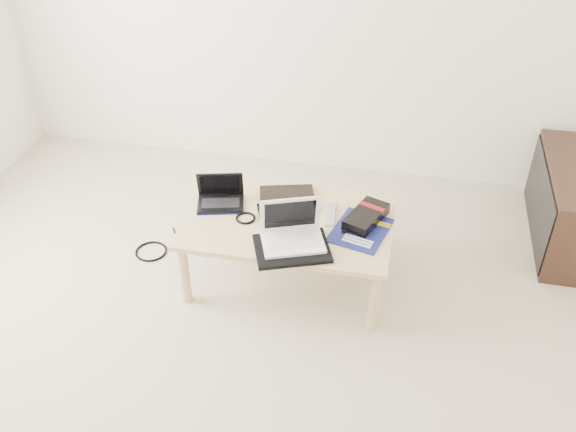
% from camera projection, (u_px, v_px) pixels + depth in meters
% --- Properties ---
extents(ground, '(4.00, 4.00, 0.00)m').
position_uv_depth(ground, '(215.00, 376.00, 3.06)').
color(ground, beige).
rests_on(ground, ground).
extents(room_shell, '(4.20, 4.20, 2.70)m').
position_uv_depth(room_shell, '(181.00, 34.00, 2.07)').
color(room_shell, white).
rests_on(room_shell, ground).
extents(coffee_table, '(1.10, 0.70, 0.40)m').
position_uv_depth(coffee_table, '(289.00, 227.00, 3.43)').
color(coffee_table, '#D9BC83').
rests_on(coffee_table, ground).
extents(media_cabinet, '(0.41, 0.90, 0.50)m').
position_uv_depth(media_cabinet, '(574.00, 205.00, 3.77)').
color(media_cabinet, '#372216').
rests_on(media_cabinet, ground).
extents(book, '(0.35, 0.32, 0.03)m').
position_uv_depth(book, '(287.00, 199.00, 3.53)').
color(book, black).
rests_on(book, coffee_table).
extents(netbook, '(0.29, 0.24, 0.18)m').
position_uv_depth(netbook, '(221.00, 197.00, 3.50)').
color(netbook, black).
rests_on(netbook, coffee_table).
extents(tablet, '(0.32, 0.28, 0.01)m').
position_uv_depth(tablet, '(284.00, 213.00, 3.44)').
color(tablet, black).
rests_on(tablet, coffee_table).
extents(remote, '(0.08, 0.23, 0.02)m').
position_uv_depth(remote, '(330.00, 213.00, 3.43)').
color(remote, silver).
rests_on(remote, coffee_table).
extents(neoprene_sleeve, '(0.44, 0.38, 0.02)m').
position_uv_depth(neoprene_sleeve, '(292.00, 248.00, 3.19)').
color(neoprene_sleeve, black).
rests_on(neoprene_sleeve, coffee_table).
extents(white_laptop, '(0.36, 0.31, 0.22)m').
position_uv_depth(white_laptop, '(292.00, 232.00, 3.21)').
color(white_laptop, white).
rests_on(white_laptop, neoprene_sleeve).
extents(motherboard, '(0.34, 0.39, 0.02)m').
position_uv_depth(motherboard, '(361.00, 230.00, 3.32)').
color(motherboard, '#0C1551').
rests_on(motherboard, coffee_table).
extents(gpu_box, '(0.23, 0.31, 0.06)m').
position_uv_depth(gpu_box, '(366.00, 217.00, 3.37)').
color(gpu_box, black).
rests_on(gpu_box, coffee_table).
extents(cable_coil, '(0.13, 0.13, 0.01)m').
position_uv_depth(cable_coil, '(246.00, 218.00, 3.40)').
color(cable_coil, black).
rests_on(cable_coil, coffee_table).
extents(floor_cable_coil, '(0.21, 0.21, 0.01)m').
position_uv_depth(floor_cable_coil, '(151.00, 251.00, 3.81)').
color(floor_cable_coil, black).
rests_on(floor_cable_coil, ground).
extents(floor_cable_trail, '(0.20, 0.33, 0.01)m').
position_uv_depth(floor_cable_trail, '(179.00, 246.00, 3.86)').
color(floor_cable_trail, black).
rests_on(floor_cable_trail, ground).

